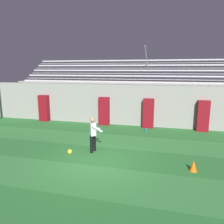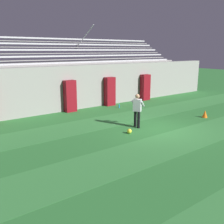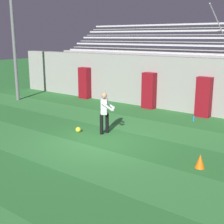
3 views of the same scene
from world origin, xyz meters
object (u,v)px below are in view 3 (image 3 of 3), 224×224
padding_pillar_gate_right (204,97)px  soccer_ball (78,130)px  padding_pillar_far_left (85,83)px  goalkeeper (105,111)px  traffic_cone (200,161)px  floodlight_pole (11,2)px  padding_pillar_gate_left (149,91)px  water_bottle (194,119)px

padding_pillar_gate_right → soccer_ball: bearing=-118.8°
padding_pillar_far_left → goalkeeper: (5.66, -5.04, -0.02)m
goalkeeper → traffic_cone: size_ratio=3.98×
floodlight_pole → traffic_cone: bearing=-13.2°
traffic_cone → goalkeeper: bearing=168.0°
padding_pillar_gate_left → padding_pillar_far_left: bearing=180.0°
padding_pillar_gate_left → water_bottle: padding_pillar_gate_left is taller
padding_pillar_gate_right → soccer_ball: 6.42m
padding_pillar_gate_left → floodlight_pole: size_ratio=0.21×
padding_pillar_far_left → water_bottle: 7.87m
goalkeeper → traffic_cone: (4.38, -0.93, -0.74)m
soccer_ball → traffic_cone: (5.35, -0.39, 0.10)m
goalkeeper → water_bottle: goalkeeper is taller
traffic_cone → water_bottle: bearing=115.0°
soccer_ball → padding_pillar_gate_left: bearing=89.9°
padding_pillar_gate_left → padding_pillar_far_left: same height
padding_pillar_gate_left → floodlight_pole: floodlight_pole is taller
padding_pillar_far_left → floodlight_pole: floodlight_pole is taller
padding_pillar_gate_right → padding_pillar_gate_left: bearing=180.0°
soccer_ball → water_bottle: water_bottle is taller
padding_pillar_far_left → water_bottle: padding_pillar_far_left is taller
padding_pillar_gate_right → soccer_ball: (-3.07, -5.57, -0.86)m
traffic_cone → floodlight_pole: bearing=166.8°
goalkeeper → water_bottle: bearing=62.3°
padding_pillar_gate_left → padding_pillar_gate_right: (3.06, 0.00, 0.00)m
padding_pillar_gate_right → padding_pillar_far_left: 7.76m
soccer_ball → goalkeeper: bearing=29.1°
goalkeeper → soccer_ball: (-0.97, -0.54, -0.84)m
padding_pillar_gate_right → water_bottle: 1.36m
padding_pillar_gate_left → goalkeeper: 5.13m
soccer_ball → padding_pillar_far_left: bearing=130.1°
floodlight_pole → padding_pillar_far_left: bearing=44.8°
padding_pillar_far_left → traffic_cone: size_ratio=4.63×
traffic_cone → padding_pillar_far_left: bearing=149.3°
soccer_ball → floodlight_pole: bearing=160.8°
goalkeeper → padding_pillar_gate_right: bearing=67.3°
padding_pillar_gate_right → traffic_cone: size_ratio=4.63×
padding_pillar_far_left → goalkeeper: bearing=-41.7°
goalkeeper → soccer_ball: size_ratio=7.59×
goalkeeper → traffic_cone: goalkeeper is taller
floodlight_pole → soccer_ball: floodlight_pole is taller
water_bottle → floodlight_pole: bearing=-170.1°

